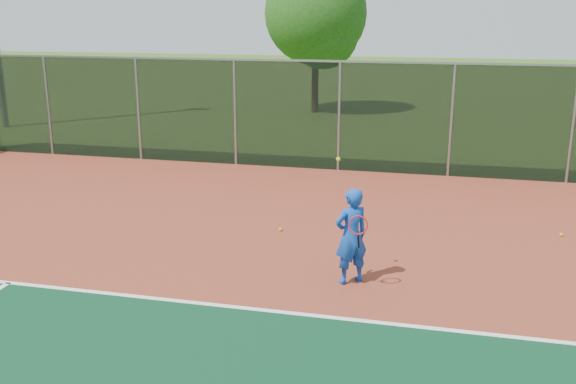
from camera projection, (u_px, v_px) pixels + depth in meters
name	position (u px, v px, depth m)	size (l,w,h in m)	color
court_apron	(449.00, 369.00, 7.99)	(30.00, 20.00, 0.02)	brown
fence_back	(451.00, 119.00, 16.93)	(30.00, 0.06, 3.03)	black
tennis_player	(351.00, 236.00, 10.31)	(0.70, 0.74, 2.07)	#1345B3
practice_ball_0	(280.00, 229.00, 12.97)	(0.07, 0.07, 0.07)	#B7C717
practice_ball_2	(561.00, 235.00, 12.67)	(0.07, 0.07, 0.07)	#B7C717
practice_ball_3	(347.00, 193.00, 15.58)	(0.07, 0.07, 0.07)	#B7C717
tree_back_left	(318.00, 18.00, 27.32)	(4.38, 4.38, 6.43)	#331F12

